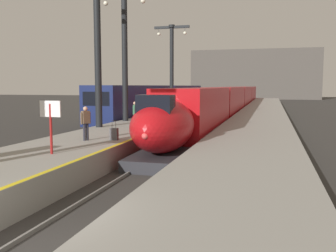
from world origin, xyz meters
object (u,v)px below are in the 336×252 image
at_px(highspeed_train_main, 233,99).
at_px(station_column_distant, 172,59).
at_px(departure_info_board, 51,116).
at_px(regional_train_adjacent, 162,99).
at_px(passenger_mid_platform, 135,112).
at_px(station_column_far, 125,43).
at_px(passenger_near_edge, 86,121).
at_px(rolling_suitcase, 114,134).
at_px(station_column_mid, 97,31).

bearing_deg(highspeed_train_main, station_column_distant, -120.47).
bearing_deg(departure_info_board, regional_train_adjacent, 98.51).
bearing_deg(highspeed_train_main, passenger_mid_platform, -97.08).
xyz_separation_m(station_column_far, passenger_near_edge, (2.08, -10.37, -4.92)).
bearing_deg(rolling_suitcase, station_column_mid, 122.69).
bearing_deg(passenger_mid_platform, passenger_near_edge, -92.94).
distance_m(highspeed_train_main, station_column_distant, 12.56).
distance_m(station_column_far, passenger_mid_platform, 6.95).
distance_m(station_column_far, departure_info_board, 14.98).
relative_size(station_column_distant, passenger_mid_platform, 5.58).
bearing_deg(passenger_mid_platform, station_column_far, 119.29).
bearing_deg(rolling_suitcase, highspeed_train_main, 85.72).
relative_size(highspeed_train_main, rolling_suitcase, 75.80).
relative_size(station_column_far, station_column_distant, 1.05).
height_order(station_column_distant, rolling_suitcase, station_column_distant).
bearing_deg(station_column_distant, departure_info_board, -84.82).
bearing_deg(passenger_near_edge, passenger_mid_platform, 87.06).
distance_m(station_column_mid, departure_info_board, 10.88).
height_order(station_column_distant, passenger_mid_platform, station_column_distant).
bearing_deg(highspeed_train_main, regional_train_adjacent, -141.80).
bearing_deg(station_column_far, passenger_near_edge, -78.64).
bearing_deg(station_column_far, highspeed_train_main, 76.15).
xyz_separation_m(station_column_distant, rolling_suitcase, (3.37, -23.78, -5.35)).
bearing_deg(station_column_far, regional_train_adjacent, 97.14).
relative_size(station_column_distant, departure_info_board, 4.45).
height_order(station_column_mid, passenger_near_edge, station_column_mid).
distance_m(highspeed_train_main, departure_info_board, 38.18).
height_order(regional_train_adjacent, station_column_far, station_column_far).
relative_size(station_column_mid, station_column_far, 1.06).
bearing_deg(station_column_distant, regional_train_adjacent, 121.06).
height_order(station_column_mid, passenger_mid_platform, station_column_mid).
relative_size(passenger_near_edge, rolling_suitcase, 1.72).
bearing_deg(regional_train_adjacent, passenger_near_edge, -81.28).
xyz_separation_m(station_column_mid, station_column_distant, (-0.00, 18.53, -0.55)).
height_order(station_column_far, departure_info_board, station_column_far).
distance_m(passenger_near_edge, departure_info_board, 3.78).
height_order(regional_train_adjacent, station_column_mid, station_column_mid).
bearing_deg(station_column_far, departure_info_board, -79.79).
xyz_separation_m(regional_train_adjacent, passenger_mid_platform, (4.60, -21.83, -0.09)).
distance_m(highspeed_train_main, passenger_mid_platform, 28.43).
distance_m(station_column_far, passenger_near_edge, 11.67).
xyz_separation_m(station_column_far, departure_info_board, (2.54, -14.09, -4.41)).
distance_m(regional_train_adjacent, station_column_mid, 22.87).
distance_m(highspeed_train_main, station_column_mid, 29.63).
relative_size(station_column_distant, rolling_suitcase, 9.60).
bearing_deg(passenger_mid_platform, station_column_mid, -171.83).
xyz_separation_m(highspeed_train_main, regional_train_adjacent, (-8.10, -6.37, 0.15)).
relative_size(station_column_far, rolling_suitcase, 10.10).
height_order(station_column_far, passenger_mid_platform, station_column_far).
xyz_separation_m(passenger_mid_platform, rolling_suitcase, (0.97, -5.60, -0.69)).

